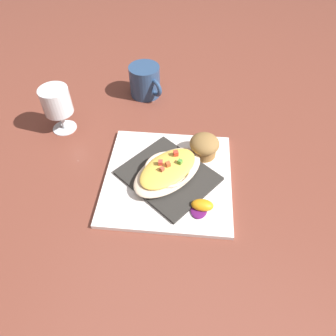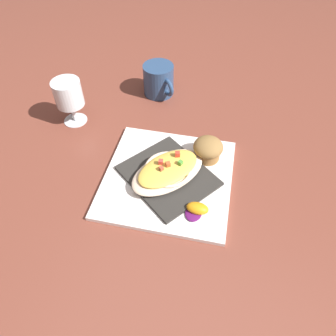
% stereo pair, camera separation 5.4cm
% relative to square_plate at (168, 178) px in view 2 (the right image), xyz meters
% --- Properties ---
extents(ground_plane, '(2.60, 2.60, 0.00)m').
position_rel_square_plate_xyz_m(ground_plane, '(0.00, 0.00, -0.01)').
color(ground_plane, brown).
extents(square_plate, '(0.34, 0.34, 0.01)m').
position_rel_square_plate_xyz_m(square_plate, '(0.00, 0.00, 0.00)').
color(square_plate, white).
rests_on(square_plate, ground_plane).
extents(folded_napkin, '(0.25, 0.24, 0.01)m').
position_rel_square_plate_xyz_m(folded_napkin, '(0.00, 0.00, 0.01)').
color(folded_napkin, '#2D2B28').
rests_on(folded_napkin, square_plate).
extents(gratin_dish, '(0.18, 0.21, 0.04)m').
position_rel_square_plate_xyz_m(gratin_dish, '(0.00, 0.00, 0.03)').
color(gratin_dish, beige).
rests_on(gratin_dish, folded_napkin).
extents(muffin, '(0.07, 0.07, 0.06)m').
position_rel_square_plate_xyz_m(muffin, '(0.06, 0.09, 0.03)').
color(muffin, olive).
rests_on(muffin, square_plate).
extents(orange_garnish, '(0.05, 0.05, 0.02)m').
position_rel_square_plate_xyz_m(orange_garnish, '(0.09, -0.07, 0.01)').
color(orange_garnish, '#571557').
rests_on(orange_garnish, square_plate).
extents(coffee_mug, '(0.11, 0.09, 0.09)m').
position_rel_square_plate_xyz_m(coffee_mug, '(-0.16, 0.31, 0.03)').
color(coffee_mug, navy).
rests_on(coffee_mug, ground_plane).
extents(stemmed_glass, '(0.07, 0.07, 0.12)m').
position_rel_square_plate_xyz_m(stemmed_glass, '(-0.32, 0.10, 0.08)').
color(stemmed_glass, white).
rests_on(stemmed_glass, ground_plane).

